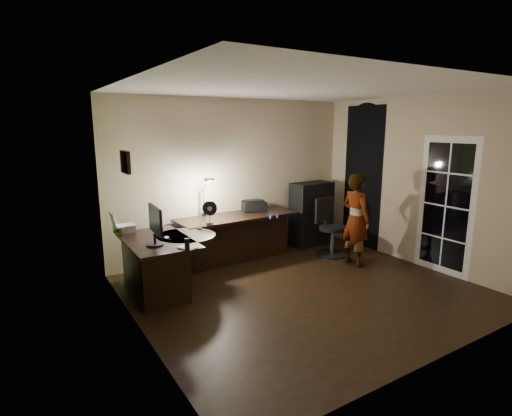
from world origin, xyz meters
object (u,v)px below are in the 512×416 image
office_chair (333,228)px  person (356,220)px  cabinet (311,214)px  monitor (154,231)px  desk_right (237,238)px  desk_left (159,267)px

office_chair → person: person is taller
cabinet → person: (-0.12, -1.26, 0.16)m
office_chair → monitor: bearing=-178.5°
desk_right → cabinet: (1.64, 0.05, 0.21)m
monitor → desk_left: bearing=70.1°
desk_right → person: size_ratio=1.36×
desk_left → cabinet: bearing=13.2°
desk_left → person: 3.17m
desk_right → monitor: (-1.69, -0.91, 0.56)m
cabinet → monitor: bearing=-167.5°
cabinet → monitor: size_ratio=2.19×
person → desk_left: bearing=79.4°
monitor → person: 3.23m
desk_left → office_chair: bearing=0.8°
office_chair → person: 0.61m
desk_left → desk_right: bearing=23.5°
person → cabinet: bearing=-5.9°
desk_left → monitor: bearing=-112.7°
desk_right → person: bearing=-41.0°
desk_right → cabinet: 1.66m
cabinet → office_chair: bearing=-101.5°
cabinet → person: bearing=-98.9°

